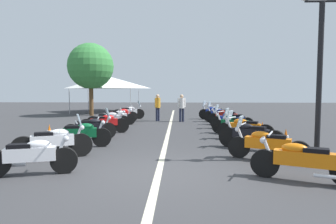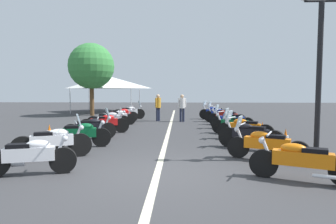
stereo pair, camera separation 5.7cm
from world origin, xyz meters
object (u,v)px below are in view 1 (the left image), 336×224
object	(u,v)px
motorcycle_left_row_1	(54,142)
street_lamp_twin_globe	(321,43)
motorcycle_right_row_2	(250,134)
motorcycle_right_row_7	(220,114)
motorcycle_right_row_6	(226,117)
bystander_0	(182,106)
motorcycle_left_row_0	(32,156)
traffic_cone_1	(286,138)
motorcycle_left_row_2	(81,134)
motorcycle_left_row_6	(117,117)
roadside_tree_0	(91,66)
motorcycle_right_row_1	(266,144)
motorcycle_left_row_7	(121,115)
motorcycle_left_row_3	(91,128)
event_tent	(107,82)
motorcycle_right_row_8	(214,112)
motorcycle_left_row_4	(105,123)
motorcycle_left_row_8	(129,112)
motorcycle_right_row_4	(234,124)
traffic_cone_2	(262,129)
motorcycle_left_row_5	(109,120)
motorcycle_right_row_3	(244,128)
bystander_1	(158,105)
traffic_cone_0	(49,133)
motorcycle_right_row_0	(303,160)
motorcycle_right_row_5	(231,120)

from	to	relation	value
motorcycle_left_row_1	street_lamp_twin_globe	world-z (taller)	street_lamp_twin_globe
motorcycle_right_row_2	motorcycle_right_row_7	xyz separation A→B (m)	(8.10, -0.17, -0.00)
motorcycle_right_row_6	bystander_0	xyz separation A→B (m)	(1.79, 2.39, 0.51)
motorcycle_left_row_0	bystander_0	bearing A→B (deg)	56.67
street_lamp_twin_globe	traffic_cone_1	xyz separation A→B (m)	(1.97, 0.11, -2.86)
motorcycle_left_row_2	motorcycle_left_row_6	distance (m)	6.39
roadside_tree_0	motorcycle_right_row_1	bearing A→B (deg)	-147.26
motorcycle_left_row_6	motorcycle_left_row_7	distance (m)	1.49
motorcycle_right_row_1	motorcycle_left_row_3	bearing A→B (deg)	-3.89
event_tent	motorcycle_right_row_8	bearing A→B (deg)	-127.75
motorcycle_right_row_2	traffic_cone_1	distance (m)	1.43
motorcycle_right_row_1	motorcycle_right_row_2	distance (m)	1.55
motorcycle_left_row_7	event_tent	size ratio (longest dim) A/B	0.35
motorcycle_right_row_8	bystander_0	bearing A→B (deg)	59.23
motorcycle_right_row_1	street_lamp_twin_globe	xyz separation A→B (m)	(0.07, -1.38, 2.69)
motorcycle_left_row_6	street_lamp_twin_globe	bearing A→B (deg)	-65.07
motorcycle_left_row_4	motorcycle_left_row_8	size ratio (longest dim) A/B	1.04
motorcycle_right_row_4	bystander_0	distance (m)	5.60
motorcycle_left_row_3	motorcycle_right_row_8	world-z (taller)	motorcycle_right_row_8
motorcycle_left_row_3	bystander_0	world-z (taller)	bystander_0
motorcycle_right_row_6	bystander_0	size ratio (longest dim) A/B	1.17
motorcycle_left_row_6	motorcycle_left_row_8	distance (m)	3.29
motorcycle_left_row_4	traffic_cone_2	bearing A→B (deg)	-22.51
motorcycle_left_row_4	motorcycle_right_row_7	distance (m)	7.48
motorcycle_left_row_3	roadside_tree_0	xyz separation A→B (m)	(10.72, 3.20, 3.26)
motorcycle_left_row_5	motorcycle_right_row_3	world-z (taller)	motorcycle_right_row_3
motorcycle_right_row_3	bystander_1	bearing A→B (deg)	-35.86
traffic_cone_0	bystander_0	xyz separation A→B (m)	(6.82, -5.13, 0.68)
traffic_cone_1	bystander_1	size ratio (longest dim) A/B	0.37
traffic_cone_1	bystander_0	distance (m)	8.54
motorcycle_right_row_2	event_tent	distance (m)	18.76
bystander_0	motorcycle_right_row_0	bearing A→B (deg)	-12.09
motorcycle_right_row_6	motorcycle_left_row_2	bearing A→B (deg)	78.34
motorcycle_left_row_4	motorcycle_right_row_6	bearing A→B (deg)	11.46
motorcycle_right_row_0	traffic_cone_0	size ratio (longest dim) A/B	3.28
motorcycle_right_row_2	motorcycle_right_row_5	distance (m)	4.85
motorcycle_left_row_0	motorcycle_right_row_0	size ratio (longest dim) A/B	0.98
motorcycle_right_row_3	motorcycle_right_row_6	size ratio (longest dim) A/B	1.03
motorcycle_left_row_2	motorcycle_left_row_5	xyz separation A→B (m)	(4.71, 0.20, 0.01)
motorcycle_left_row_4	event_tent	xyz separation A→B (m)	(13.16, 3.10, 2.18)
traffic_cone_2	bystander_1	xyz separation A→B (m)	(5.95, 4.76, 0.68)
motorcycle_left_row_1	traffic_cone_2	xyz separation A→B (m)	(4.17, -6.94, -0.18)
motorcycle_left_row_1	traffic_cone_1	xyz separation A→B (m)	(2.01, -7.11, -0.18)
motorcycle_left_row_1	bystander_1	world-z (taller)	bystander_1
motorcycle_left_row_0	motorcycle_left_row_6	xyz separation A→B (m)	(9.60, 0.09, 0.00)
motorcycle_left_row_7	motorcycle_right_row_3	world-z (taller)	motorcycle_right_row_3
motorcycle_left_row_4	motorcycle_right_row_8	distance (m)	8.53
motorcycle_left_row_3	motorcycle_left_row_6	bearing A→B (deg)	65.54
motorcycle_left_row_0	motorcycle_right_row_5	distance (m)	9.88
motorcycle_left_row_5	motorcycle_right_row_2	bearing A→B (deg)	-57.07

